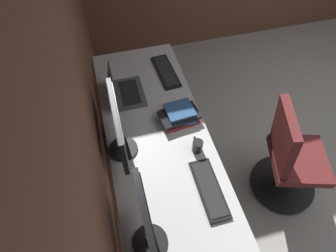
% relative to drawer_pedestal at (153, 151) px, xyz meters
% --- Properties ---
extents(wall_back, '(5.06, 0.10, 2.60)m').
position_rel_drawer_pedestal_xyz_m(wall_back, '(-0.47, 0.41, 0.95)').
color(wall_back, brown).
rests_on(wall_back, ground).
extents(desk, '(2.19, 0.72, 0.73)m').
position_rel_drawer_pedestal_xyz_m(desk, '(-0.22, -0.03, 0.32)').
color(desk, white).
rests_on(desk, ground).
extents(drawer_pedestal, '(0.40, 0.51, 0.69)m').
position_rel_drawer_pedestal_xyz_m(drawer_pedestal, '(0.00, 0.00, 0.00)').
color(drawer_pedestal, white).
rests_on(drawer_pedestal, ground).
extents(monitor_primary, '(0.52, 0.20, 0.43)m').
position_rel_drawer_pedestal_xyz_m(monitor_primary, '(-0.18, 0.23, 0.63)').
color(monitor_primary, black).
rests_on(monitor_primary, desk).
extents(monitor_secondary, '(0.46, 0.20, 0.46)m').
position_rel_drawer_pedestal_xyz_m(monitor_secondary, '(-0.82, 0.19, 0.64)').
color(monitor_secondary, black).
rests_on(monitor_secondary, desk).
extents(laptop_leftmost, '(0.34, 0.27, 0.23)m').
position_rel_drawer_pedestal_xyz_m(laptop_leftmost, '(0.34, 0.15, 0.44)').
color(laptop_leftmost, '#595B60').
rests_on(laptop_leftmost, desk).
extents(keyboard_main, '(0.42, 0.14, 0.02)m').
position_rel_drawer_pedestal_xyz_m(keyboard_main, '(-0.61, -0.24, 0.39)').
color(keyboard_main, black).
rests_on(keyboard_main, desk).
extents(keyboard_spare, '(0.43, 0.17, 0.02)m').
position_rel_drawer_pedestal_xyz_m(keyboard_spare, '(0.50, -0.25, 0.39)').
color(keyboard_spare, black).
rests_on(keyboard_spare, desk).
extents(book_stack_near, '(0.24, 0.31, 0.09)m').
position_rel_drawer_pedestal_xyz_m(book_stack_near, '(-0.01, -0.22, 0.42)').
color(book_stack_near, '#B2383D').
rests_on(book_stack_near, desk).
extents(coffee_mug, '(0.11, 0.07, 0.09)m').
position_rel_drawer_pedestal_xyz_m(coffee_mug, '(-0.31, -0.26, 0.43)').
color(coffee_mug, black).
rests_on(coffee_mug, desk).
extents(office_chair, '(0.56, 0.60, 0.97)m').
position_rel_drawer_pedestal_xyz_m(office_chair, '(-0.43, -1.01, 0.11)').
color(office_chair, maroon).
rests_on(office_chair, ground).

